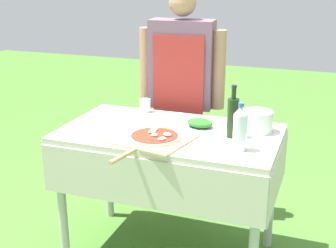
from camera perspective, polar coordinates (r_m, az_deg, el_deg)
name	(u,v)px	position (r m, az deg, el deg)	size (l,w,h in m)	color
prep_table	(170,149)	(2.75, 0.22, -3.12)	(1.27, 0.74, 0.82)	beige
person_cook	(182,86)	(3.24, 1.67, 4.63)	(0.60, 0.23, 1.59)	#70604C
pizza_on_peel	(154,138)	(2.55, -1.77, -1.74)	(0.44, 0.61, 0.05)	tan
oil_bottle	(233,117)	(2.60, 7.91, 0.89)	(0.06, 0.06, 0.30)	black
water_bottle	(240,128)	(2.41, 8.78, -0.51)	(0.07, 0.07, 0.25)	silver
herb_container	(200,124)	(2.75, 3.90, 0.05)	(0.22, 0.19, 0.05)	silver
mixing_tub	(257,121)	(2.73, 10.86, 0.34)	(0.18, 0.18, 0.12)	silver
sauce_jar	(145,106)	(3.06, -2.80, 2.17)	(0.07, 0.07, 0.09)	silver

